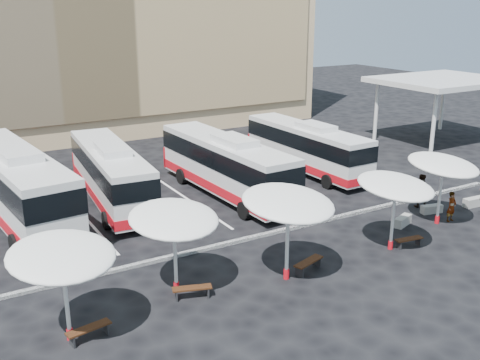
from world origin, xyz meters
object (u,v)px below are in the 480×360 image
wood_bench_0 (89,330)px  sunshade_2 (288,203)px  sunshade_1 (174,219)px  wood_bench_3 (409,240)px  bus_3 (306,146)px  sunshade_0 (62,256)px  passenger_0 (451,207)px  bus_0 (15,183)px  sunshade_4 (443,165)px  sunshade_3 (396,186)px  wood_bench_1 (192,290)px  conc_bench_1 (432,209)px  wood_bench_2 (309,263)px  passenger_1 (421,191)px  bus_2 (226,164)px  conc_bench_2 (474,202)px  bus_1 (111,172)px  conc_bench_0 (403,221)px

wood_bench_0 → sunshade_2: bearing=1.6°
sunshade_1 → wood_bench_3: bearing=-8.3°
bus_3 → sunshade_2: (-10.07, -12.11, 1.57)m
sunshade_0 → passenger_0: sunshade_0 is taller
bus_0 → sunshade_4: size_ratio=2.83×
sunshade_0 → wood_bench_0: (0.56, -0.35, -2.74)m
sunshade_3 → wood_bench_1: (-9.96, 0.57, -2.71)m
sunshade_0 → conc_bench_1: sunshade_0 is taller
sunshade_0 → wood_bench_2: 10.45m
bus_0 → passenger_1: size_ratio=6.89×
sunshade_0 → sunshade_3: (14.77, -0.16, -0.03)m
sunshade_2 → wood_bench_2: sunshade_2 is taller
bus_2 → wood_bench_1: size_ratio=7.50×
sunshade_1 → wood_bench_0: bearing=-158.4°
bus_3 → conc_bench_2: size_ratio=8.30×
sunshade_3 → bus_3: bearing=71.0°
wood_bench_3 → bus_3: bearing=75.2°
bus_0 → wood_bench_3: 19.87m
wood_bench_1 → conc_bench_2: conc_bench_2 is taller
sunshade_2 → conc_bench_1: (11.24, 2.26, -3.11)m
bus_1 → wood_bench_0: bearing=-106.4°
sunshade_1 → passenger_0: size_ratio=2.54×
wood_bench_2 → wood_bench_3: size_ratio=1.15×
wood_bench_1 → passenger_1: passenger_1 is taller
bus_2 → sunshade_0: size_ratio=2.67×
sunshade_1 → sunshade_3: sunshade_1 is taller
bus_2 → sunshade_4: (7.27, -9.55, 1.24)m
sunshade_0 → wood_bench_1: 5.55m
sunshade_0 → passenger_0: bearing=2.4°
wood_bench_2 → conc_bench_2: (12.93, 1.72, -0.13)m
bus_2 → sunshade_4: 12.06m
sunshade_2 → sunshade_4: (10.30, 1.07, -0.19)m
conc_bench_1 → conc_bench_2: conc_bench_2 is taller
bus_3 → sunshade_2: bearing=-131.0°
sunshade_3 → sunshade_4: sunshade_4 is taller
bus_0 → wood_bench_1: bus_0 is taller
wood_bench_0 → conc_bench_1: wood_bench_0 is taller
wood_bench_3 → conc_bench_0: size_ratio=1.13×
wood_bench_0 → sunshade_1: bearing=21.6°
wood_bench_2 → passenger_1: size_ratio=0.86×
sunshade_3 → sunshade_0: bearing=179.4°
wood_bench_0 → conc_bench_0: bearing=6.8°
wood_bench_1 → bus_1: bearing=86.1°
conc_bench_0 → passenger_0: size_ratio=0.79×
sunshade_3 → sunshade_2: bearing=179.6°
sunshade_4 → wood_bench_2: (-9.10, -0.99, -2.77)m
sunshade_4 → conc_bench_1: size_ratio=3.89×
bus_2 → wood_bench_3: (3.76, -10.91, -1.58)m
bus_2 → conc_bench_0: bus_2 is taller
sunshade_1 → passenger_1: bearing=7.0°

